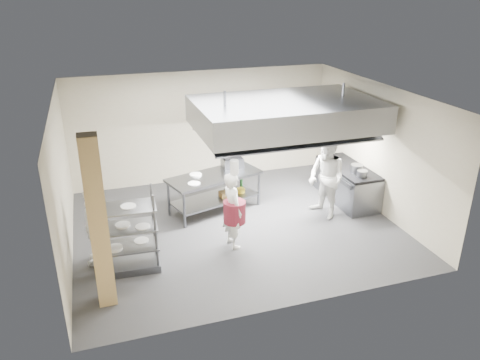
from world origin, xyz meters
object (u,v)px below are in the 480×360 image
object	(u,v)px
chef_head	(233,210)
chef_plating	(94,225)
cooking_range	(347,184)
stockpot	(356,169)
griddle	(232,162)
pass_rack	(128,231)
island	(215,193)
chef_line	(326,178)

from	to	relation	value
chef_head	chef_plating	bearing A→B (deg)	76.81
cooking_range	stockpot	distance (m)	0.71
chef_plating	griddle	distance (m)	3.82
pass_rack	stockpot	world-z (taller)	pass_rack
chef_plating	stockpot	bearing A→B (deg)	106.53
stockpot	chef_head	bearing A→B (deg)	-165.60
island	chef_plating	distance (m)	3.17
island	griddle	xyz separation A→B (m)	(0.56, 0.37, 0.57)
chef_plating	stockpot	world-z (taller)	chef_plating
island	griddle	distance (m)	0.88
chef_line	griddle	distance (m)	2.32
cooking_range	stockpot	xyz separation A→B (m)	(-0.02, -0.41, 0.58)
island	cooking_range	distance (m)	3.34
pass_rack	chef_plating	bearing A→B (deg)	146.51
stockpot	island	bearing A→B (deg)	165.36
chef_plating	griddle	size ratio (longest dim) A/B	3.26
chef_line	island	bearing A→B (deg)	-127.68
chef_head	cooking_range	bearing A→B (deg)	-77.82
pass_rack	stockpot	distance (m)	5.57
island	cooking_range	xyz separation A→B (m)	(3.30, -0.45, -0.04)
chef_line	griddle	size ratio (longest dim) A/B	3.91
cooking_range	griddle	world-z (taller)	griddle
pass_rack	chef_plating	xyz separation A→B (m)	(-0.60, 0.45, -0.00)
pass_rack	griddle	bearing A→B (deg)	43.85
island	chef_plating	xyz separation A→B (m)	(-2.78, -1.49, 0.34)
stockpot	chef_plating	bearing A→B (deg)	-174.01
chef_head	chef_plating	distance (m)	2.71
chef_plating	stockpot	size ratio (longest dim) A/B	5.65
chef_head	stockpot	bearing A→B (deg)	-83.99
chef_head	chef_line	xyz separation A→B (m)	(2.44, 0.64, 0.15)
chef_line	griddle	world-z (taller)	chef_line
chef_line	pass_rack	bearing A→B (deg)	-92.35
chef_plating	chef_line	bearing A→B (deg)	105.13
chef_line	griddle	xyz separation A→B (m)	(-1.81, 1.45, 0.07)
pass_rack	chef_line	size ratio (longest dim) A/B	0.84
cooking_range	chef_plating	size ratio (longest dim) A/B	1.25
griddle	stockpot	bearing A→B (deg)	-25.16
pass_rack	chef_head	distance (m)	2.12
island	cooking_range	bearing A→B (deg)	-24.66
cooking_range	stockpot	world-z (taller)	stockpot
island	chef_head	bearing A→B (deg)	-109.42
pass_rack	chef_head	world-z (taller)	chef_head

